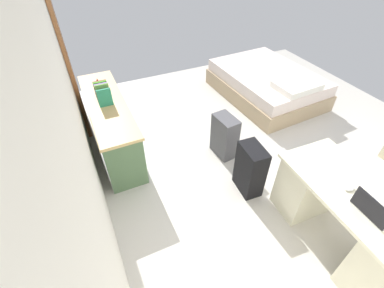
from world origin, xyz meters
The scene contains 12 objects.
ground_plane centered at (0.00, 0.00, 0.00)m, with size 5.91×5.91×0.00m, color beige.
wall_back centered at (0.00, 2.06, 1.35)m, with size 4.91×0.10×2.69m, color white.
door_wooden centered at (1.90, 1.98, 1.02)m, with size 0.88×0.05×2.04m, color brown.
desk centered at (-1.34, -0.02, 0.38)m, with size 1.47×0.72×0.73m.
credenza centered at (1.09, 1.68, 0.37)m, with size 1.80×0.48×0.74m.
bed centered at (1.34, -1.14, 0.24)m, with size 1.97×1.49×0.58m.
suitcase_black centered at (-0.37, 0.39, 0.32)m, with size 0.36×0.22×0.65m, color black.
suitcase_spare_grey centered at (0.31, 0.34, 0.30)m, with size 0.36×0.22×0.60m, color #4C4C51.
laptop centered at (-1.50, 0.05, 0.78)m, with size 0.32×0.23×0.21m.
computer_mouse centered at (-1.24, 0.00, 0.74)m, with size 0.06×0.10×0.03m, color white.
book_row centered at (1.16, 1.68, 0.85)m, with size 0.31×0.17×0.24m.
figurine_small centered at (1.59, 1.68, 0.80)m, with size 0.08×0.08×0.11m, color red.
Camera 1 is at (-2.05, 1.91, 2.59)m, focal length 25.14 mm.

